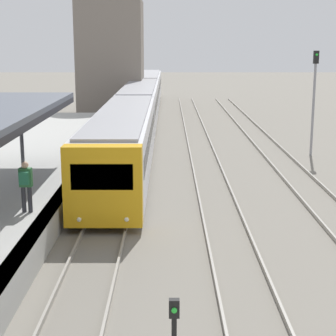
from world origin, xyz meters
TOP-DOWN VIEW (x-y plane):
  - person_on_platform at (-2.37, 13.58)m, footprint 0.40×0.40m
  - train_near at (0.00, 39.37)m, footprint 2.63×50.66m
  - signal_post_near at (2.27, 5.95)m, footprint 0.20×0.21m
  - signal_mast_far at (10.27, 27.59)m, footprint 0.28×0.29m
  - distant_domed_building at (-2.92, 47.03)m, footprint 5.61×5.61m

SIDE VIEW (x-z plane):
  - signal_post_near at x=2.27m, z-range 0.20..1.81m
  - train_near at x=0.00m, z-range 0.17..3.28m
  - person_on_platform at x=-2.37m, z-range 1.10..2.76m
  - signal_mast_far at x=10.27m, z-range 0.69..6.54m
  - distant_domed_building at x=-2.92m, z-range -0.41..12.83m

